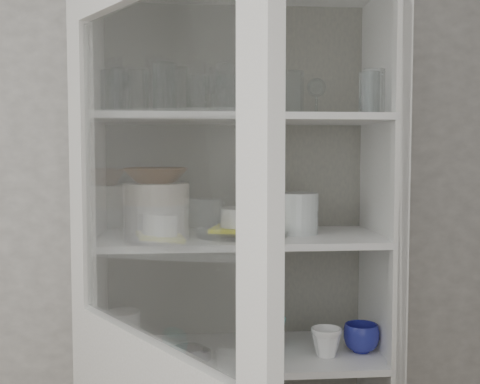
% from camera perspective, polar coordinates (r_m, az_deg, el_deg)
% --- Properties ---
extents(wall_back, '(3.60, 0.02, 2.60)m').
position_cam_1_polar(wall_back, '(2.25, -5.59, -2.32)').
color(wall_back, gray).
rests_on(wall_back, ground).
extents(pantry_cabinet, '(1.00, 0.45, 2.10)m').
position_cam_1_polar(pantry_cabinet, '(2.17, -0.15, -12.26)').
color(pantry_cabinet, silver).
rests_on(pantry_cabinet, floor).
extents(tumbler_0, '(0.07, 0.07, 0.13)m').
position_cam_1_polar(tumbler_0, '(1.93, -12.12, 9.29)').
color(tumbler_0, silver).
rests_on(tumbler_0, shelf_glass).
extents(tumbler_1, '(0.09, 0.09, 0.13)m').
position_cam_1_polar(tumbler_1, '(1.89, -9.60, 9.39)').
color(tumbler_1, silver).
rests_on(tumbler_1, shelf_glass).
extents(tumbler_2, '(0.09, 0.09, 0.15)m').
position_cam_1_polar(tumbler_2, '(1.87, -7.13, 9.78)').
color(tumbler_2, silver).
rests_on(tumbler_2, shelf_glass).
extents(tumbler_3, '(0.09, 0.09, 0.15)m').
position_cam_1_polar(tumbler_3, '(1.90, -1.15, 9.76)').
color(tumbler_3, silver).
rests_on(tumbler_3, shelf_glass).
extents(tumbler_4, '(0.08, 0.08, 0.14)m').
position_cam_1_polar(tumbler_4, '(1.92, 0.42, 9.57)').
color(tumbler_4, silver).
rests_on(tumbler_4, shelf_glass).
extents(tumbler_5, '(0.07, 0.07, 0.13)m').
position_cam_1_polar(tumbler_5, '(1.97, 12.15, 9.17)').
color(tumbler_5, silver).
rests_on(tumbler_5, shelf_glass).
extents(tumbler_6, '(0.07, 0.07, 0.14)m').
position_cam_1_polar(tumbler_6, '(1.96, 12.57, 9.29)').
color(tumbler_6, silver).
rests_on(tumbler_6, shelf_glass).
extents(tumbler_7, '(0.07, 0.07, 0.13)m').
position_cam_1_polar(tumbler_7, '(2.00, -11.22, 9.12)').
color(tumbler_7, silver).
rests_on(tumbler_7, shelf_glass).
extents(tumbler_8, '(0.10, 0.10, 0.16)m').
position_cam_1_polar(tumbler_8, '(2.01, -5.83, 9.47)').
color(tumbler_8, silver).
rests_on(tumbler_8, shelf_glass).
extents(tumbler_9, '(0.09, 0.09, 0.13)m').
position_cam_1_polar(tumbler_9, '(2.02, -3.90, 9.11)').
color(tumbler_9, silver).
rests_on(tumbler_9, shelf_glass).
extents(tumbler_10, '(0.08, 0.08, 0.14)m').
position_cam_1_polar(tumbler_10, '(2.02, -0.56, 9.18)').
color(tumbler_10, silver).
rests_on(tumbler_10, shelf_glass).
extents(tumbler_11, '(0.10, 0.10, 0.15)m').
position_cam_1_polar(tumbler_11, '(2.07, 5.00, 9.25)').
color(tumbler_11, silver).
rests_on(tumbler_11, shelf_glass).
extents(goblet_0, '(0.08, 0.08, 0.19)m').
position_cam_1_polar(goblet_0, '(2.13, -11.44, 9.54)').
color(goblet_0, silver).
rests_on(goblet_0, shelf_glass).
extents(goblet_1, '(0.07, 0.07, 0.17)m').
position_cam_1_polar(goblet_1, '(2.12, -2.51, 9.36)').
color(goblet_1, silver).
rests_on(goblet_1, shelf_glass).
extents(goblet_2, '(0.08, 0.08, 0.19)m').
position_cam_1_polar(goblet_2, '(2.12, 0.71, 9.64)').
color(goblet_2, silver).
rests_on(goblet_2, shelf_glass).
extents(goblet_3, '(0.07, 0.07, 0.15)m').
position_cam_1_polar(goblet_3, '(2.19, 7.25, 8.99)').
color(goblet_3, silver).
rests_on(goblet_3, shelf_glass).
extents(plate_stack_front, '(0.21, 0.21, 0.11)m').
position_cam_1_polar(plate_stack_front, '(1.97, -7.93, -2.72)').
color(plate_stack_front, white).
rests_on(plate_stack_front, shelf_plates).
extents(plate_stack_back, '(0.19, 0.19, 0.06)m').
position_cam_1_polar(plate_stack_back, '(2.13, -7.84, -2.98)').
color(plate_stack_back, white).
rests_on(plate_stack_back, shelf_plates).
extents(cream_bowl, '(0.25, 0.25, 0.07)m').
position_cam_1_polar(cream_bowl, '(1.97, -7.96, -0.13)').
color(cream_bowl, white).
rests_on(cream_bowl, plate_stack_front).
extents(terracotta_bowl, '(0.23, 0.23, 0.05)m').
position_cam_1_polar(terracotta_bowl, '(1.96, -7.97, 1.57)').
color(terracotta_bowl, '#593319').
rests_on(terracotta_bowl, cream_bowl).
extents(glass_platter, '(0.41, 0.41, 0.02)m').
position_cam_1_polar(glass_platter, '(2.01, 0.19, -3.93)').
color(glass_platter, silver).
rests_on(glass_platter, shelf_plates).
extents(yellow_trivet, '(0.23, 0.23, 0.01)m').
position_cam_1_polar(yellow_trivet, '(2.01, 0.19, -3.49)').
color(yellow_trivet, yellow).
rests_on(yellow_trivet, glass_platter).
extents(white_ramekin, '(0.16, 0.16, 0.06)m').
position_cam_1_polar(white_ramekin, '(2.00, 0.19, -2.42)').
color(white_ramekin, white).
rests_on(white_ramekin, yellow_trivet).
extents(grey_bowl_stack, '(0.14, 0.14, 0.14)m').
position_cam_1_polar(grey_bowl_stack, '(2.06, 5.48, -2.03)').
color(grey_bowl_stack, silver).
rests_on(grey_bowl_stack, shelf_plates).
extents(mug_blue, '(0.16, 0.16, 0.10)m').
position_cam_1_polar(mug_blue, '(2.14, 11.43, -13.40)').
color(mug_blue, navy).
rests_on(mug_blue, shelf_mugs).
extents(mug_teal, '(0.14, 0.14, 0.10)m').
position_cam_1_polar(mug_teal, '(2.17, 2.92, -13.01)').
color(mug_teal, teal).
rests_on(mug_teal, shelf_mugs).
extents(mug_white, '(0.11, 0.11, 0.10)m').
position_cam_1_polar(mug_white, '(2.08, 8.18, -13.92)').
color(mug_white, white).
rests_on(mug_white, shelf_mugs).
extents(teal_jar, '(0.10, 0.10, 0.12)m').
position_cam_1_polar(teal_jar, '(2.16, 2.74, -12.94)').
color(teal_jar, teal).
rests_on(teal_jar, shelf_mugs).
extents(measuring_cups, '(0.10, 0.10, 0.04)m').
position_cam_1_polar(measuring_cups, '(2.04, -4.88, -15.00)').
color(measuring_cups, '#9F9DAC').
rests_on(measuring_cups, shelf_mugs).
extents(white_canister, '(0.13, 0.13, 0.14)m').
position_cam_1_polar(white_canister, '(2.14, -11.03, -12.85)').
color(white_canister, white).
rests_on(white_canister, shelf_mugs).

